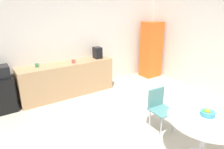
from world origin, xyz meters
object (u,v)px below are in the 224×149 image
(round_table, at_px, (206,126))
(mug_white, at_px, (37,65))
(fruit_bowl, at_px, (207,113))
(mini_fridge, at_px, (2,94))
(coffee_maker, at_px, (97,53))
(mug_green, at_px, (97,57))
(locker_cabinet, at_px, (151,50))
(chair_teal, at_px, (159,104))
(mug_red, at_px, (73,61))

(round_table, height_order, mug_white, mug_white)
(fruit_bowl, relative_size, mug_white, 1.71)
(mini_fridge, xyz_separation_m, coffee_maker, (2.56, 0.00, 0.65))
(round_table, xyz_separation_m, fruit_bowl, (0.08, 0.05, 0.17))
(round_table, height_order, mug_green, mug_green)
(locker_cabinet, bearing_deg, fruit_bowl, -121.95)
(fruit_bowl, height_order, coffee_maker, coffee_maker)
(locker_cabinet, distance_m, round_table, 4.05)
(mini_fridge, xyz_separation_m, mug_white, (0.87, 0.06, 0.54))
(chair_teal, xyz_separation_m, coffee_maker, (0.09, 2.51, 0.54))
(coffee_maker, bearing_deg, fruit_bowl, -90.98)
(mug_green, bearing_deg, chair_teal, -90.85)
(mini_fridge, xyz_separation_m, mug_green, (2.51, -0.08, 0.54))
(chair_teal, bearing_deg, mini_fridge, 134.48)
(coffee_maker, bearing_deg, chair_teal, -92.04)
(mug_red, bearing_deg, mini_fridge, 177.02)
(mug_green, bearing_deg, mug_white, 175.18)
(round_table, relative_size, coffee_maker, 3.60)
(round_table, distance_m, mug_white, 3.91)
(chair_teal, xyz_separation_m, mug_red, (-0.70, 2.42, 0.43))
(mini_fridge, distance_m, mug_white, 1.02)
(mini_fridge, relative_size, locker_cabinet, 0.44)
(mug_white, distance_m, coffee_maker, 1.70)
(round_table, xyz_separation_m, mug_red, (-0.66, 3.42, 0.34))
(locker_cabinet, height_order, round_table, locker_cabinet)
(round_table, xyz_separation_m, coffee_maker, (0.14, 3.51, 0.45))
(mini_fridge, bearing_deg, fruit_bowl, -54.16)
(locker_cabinet, bearing_deg, mini_fridge, 178.75)
(fruit_bowl, xyz_separation_m, coffee_maker, (0.06, 3.46, 0.28))
(mini_fridge, bearing_deg, coffee_maker, 0.00)
(round_table, distance_m, coffee_maker, 3.54)
(fruit_bowl, distance_m, mug_red, 3.45)
(fruit_bowl, height_order, mug_white, mug_white)
(mini_fridge, distance_m, coffee_maker, 2.64)
(round_table, relative_size, mug_red, 8.93)
(chair_teal, distance_m, mug_white, 3.06)
(mug_white, height_order, mug_red, same)
(mug_white, bearing_deg, locker_cabinet, -2.45)
(mini_fridge, relative_size, mug_green, 6.32)
(chair_teal, distance_m, fruit_bowl, 0.98)
(mug_white, xyz_separation_m, mug_red, (0.90, -0.15, 0.00))
(mug_white, distance_m, mug_green, 1.65)
(mini_fridge, height_order, mug_red, mug_red)
(fruit_bowl, bearing_deg, mug_green, 89.90)
(mug_red, distance_m, coffee_maker, 0.81)
(fruit_bowl, height_order, mug_green, mug_green)
(chair_teal, bearing_deg, mug_red, 106.18)
(mini_fridge, relative_size, mug_white, 6.32)
(mug_green, bearing_deg, round_table, -91.37)
(mini_fridge, height_order, coffee_maker, coffee_maker)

